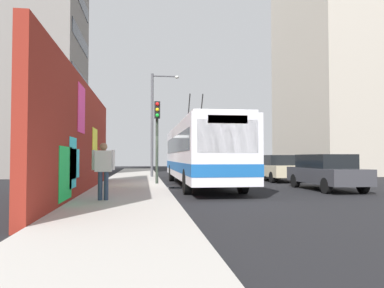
# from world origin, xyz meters

# --- Properties ---
(ground_plane) EXTENTS (80.00, 80.00, 0.00)m
(ground_plane) POSITION_xyz_m (0.00, 0.00, 0.00)
(ground_plane) COLOR black
(sidewalk_slab) EXTENTS (48.00, 3.20, 0.15)m
(sidewalk_slab) POSITION_xyz_m (0.00, 1.60, 0.07)
(sidewalk_slab) COLOR #ADA8A0
(sidewalk_slab) RESTS_ON ground_plane
(graffiti_wall) EXTENTS (14.45, 0.32, 4.31)m
(graffiti_wall) POSITION_xyz_m (-3.79, 3.35, 2.15)
(graffiti_wall) COLOR maroon
(graffiti_wall) RESTS_ON ground_plane
(building_far_left) EXTENTS (8.38, 6.39, 20.61)m
(building_far_left) POSITION_xyz_m (11.26, 9.20, 10.30)
(building_far_left) COLOR gray
(building_far_left) RESTS_ON ground_plane
(building_far_right) EXTENTS (11.82, 9.40, 20.26)m
(building_far_right) POSITION_xyz_m (12.25, -17.00, 10.13)
(building_far_right) COLOR #B2A899
(building_far_right) RESTS_ON ground_plane
(city_bus) EXTENTS (12.30, 2.52, 4.89)m
(city_bus) POSITION_xyz_m (-0.18, -1.80, 1.74)
(city_bus) COLOR silver
(city_bus) RESTS_ON ground_plane
(parked_car_dark_gray) EXTENTS (4.55, 1.78, 1.58)m
(parked_car_dark_gray) POSITION_xyz_m (-3.05, -7.00, 0.83)
(parked_car_dark_gray) COLOR #38383D
(parked_car_dark_gray) RESTS_ON ground_plane
(parked_car_champagne) EXTENTS (4.94, 1.78, 1.58)m
(parked_car_champagne) POSITION_xyz_m (3.17, -7.00, 0.84)
(parked_car_champagne) COLOR #C6B793
(parked_car_champagne) RESTS_ON ground_plane
(parked_car_silver) EXTENTS (4.61, 1.94, 1.58)m
(parked_car_silver) POSITION_xyz_m (8.79, -7.00, 0.84)
(parked_car_silver) COLOR #B7B7BC
(parked_car_silver) RESTS_ON ground_plane
(parked_car_black) EXTENTS (4.47, 1.94, 1.58)m
(parked_car_black) POSITION_xyz_m (14.76, -7.00, 0.84)
(parked_car_black) COLOR black
(parked_car_black) RESTS_ON ground_plane
(pedestrian_near_wall) EXTENTS (0.23, 0.69, 1.75)m
(pedestrian_near_wall) POSITION_xyz_m (-6.86, 2.23, 1.19)
(pedestrian_near_wall) COLOR #2D3F59
(pedestrian_near_wall) RESTS_ON sidewalk_slab
(traffic_light) EXTENTS (0.49, 0.28, 4.09)m
(traffic_light) POSITION_xyz_m (-0.19, 0.35, 2.91)
(traffic_light) COLOR #2D382D
(traffic_light) RESTS_ON sidewalk_slab
(street_lamp) EXTENTS (0.44, 1.91, 6.97)m
(street_lamp) POSITION_xyz_m (6.28, 0.24, 4.14)
(street_lamp) COLOR #4C4C51
(street_lamp) RESTS_ON sidewalk_slab
(curbside_puddle) EXTENTS (1.08, 1.08, 0.00)m
(curbside_puddle) POSITION_xyz_m (-0.97, -0.60, 0.00)
(curbside_puddle) COLOR black
(curbside_puddle) RESTS_ON ground_plane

